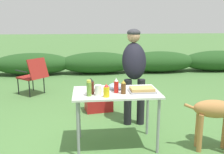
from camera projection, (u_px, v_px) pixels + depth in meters
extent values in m
plane|color=#4C7A3D|center=(116.00, 144.00, 3.36)|extent=(60.00, 60.00, 0.00)
ellipsoid|color=#234C1E|center=(33.00, 64.00, 7.68)|extent=(2.40, 0.90, 0.67)
ellipsoid|color=#234C1E|center=(98.00, 63.00, 7.89)|extent=(2.40, 0.90, 0.67)
ellipsoid|color=#234C1E|center=(159.00, 62.00, 8.10)|extent=(2.40, 0.90, 0.67)
ellipsoid|color=#234C1E|center=(217.00, 61.00, 8.31)|extent=(2.40, 0.90, 0.67)
cube|color=silver|center=(116.00, 92.00, 3.20)|extent=(1.10, 0.64, 0.02)
cylinder|color=gray|center=(78.00, 130.00, 2.97)|extent=(0.04, 0.04, 0.71)
cylinder|color=gray|center=(158.00, 126.00, 3.07)|extent=(0.04, 0.04, 0.71)
cylinder|color=gray|center=(79.00, 114.00, 3.49)|extent=(0.04, 0.04, 0.71)
cylinder|color=gray|center=(147.00, 111.00, 3.59)|extent=(0.04, 0.04, 0.71)
cube|color=#9E9EA3|center=(142.00, 91.00, 3.18)|extent=(0.34, 0.23, 0.02)
cube|color=tan|center=(142.00, 89.00, 3.18)|extent=(0.29, 0.20, 0.04)
cylinder|color=white|center=(99.00, 89.00, 3.24)|extent=(0.21, 0.21, 0.05)
ellipsoid|color=#99B2CC|center=(116.00, 86.00, 3.28)|extent=(0.19, 0.19, 0.09)
cylinder|color=white|center=(98.00, 90.00, 3.02)|extent=(0.08, 0.08, 0.13)
cylinder|color=brown|center=(123.00, 88.00, 3.09)|extent=(0.06, 0.06, 0.13)
cone|color=gold|center=(123.00, 82.00, 3.07)|extent=(0.05, 0.05, 0.04)
cylinder|color=red|center=(116.00, 87.00, 3.13)|extent=(0.06, 0.06, 0.15)
cone|color=white|center=(116.00, 80.00, 3.11)|extent=(0.05, 0.05, 0.04)
cylinder|color=yellow|center=(106.00, 92.00, 2.96)|extent=(0.07, 0.07, 0.12)
cone|color=red|center=(106.00, 85.00, 2.94)|extent=(0.06, 0.06, 0.03)
cylinder|color=#562314|center=(91.00, 88.00, 3.08)|extent=(0.08, 0.08, 0.16)
cone|color=black|center=(91.00, 80.00, 3.05)|extent=(0.07, 0.07, 0.04)
cylinder|color=olive|center=(89.00, 89.00, 2.99)|extent=(0.06, 0.06, 0.17)
cylinder|color=#D1CC47|center=(89.00, 81.00, 2.97)|extent=(0.05, 0.05, 0.03)
cylinder|color=black|center=(128.00, 102.00, 3.95)|extent=(0.12, 0.12, 0.74)
cylinder|color=black|center=(141.00, 102.00, 3.96)|extent=(0.12, 0.12, 0.74)
ellipsoid|color=black|center=(134.00, 61.00, 3.92)|extent=(0.41, 0.50, 0.65)
sphere|color=tan|center=(134.00, 36.00, 3.95)|extent=(0.20, 0.20, 0.20)
ellipsoid|color=#333338|center=(134.00, 33.00, 3.94)|extent=(0.21, 0.21, 0.12)
cylinder|color=#B27A42|center=(198.00, 128.00, 3.27)|extent=(0.06, 0.06, 0.50)
cylinder|color=#B27A42|center=(200.00, 133.00, 3.12)|extent=(0.06, 0.06, 0.50)
ellipsoid|color=#B27A42|center=(215.00, 109.00, 3.10)|extent=(0.56, 0.35, 0.23)
cylinder|color=#B27A42|center=(191.00, 107.00, 3.14)|extent=(0.17, 0.08, 0.09)
cube|color=maroon|center=(31.00, 77.00, 5.63)|extent=(0.65, 0.65, 0.03)
cube|color=maroon|center=(38.00, 69.00, 5.42)|extent=(0.42, 0.45, 0.44)
cylinder|color=black|center=(29.00, 89.00, 5.40)|extent=(0.02, 0.02, 0.38)
cylinder|color=black|center=(44.00, 85.00, 5.72)|extent=(0.02, 0.02, 0.38)
cylinder|color=black|center=(18.00, 86.00, 5.62)|extent=(0.02, 0.02, 0.38)
cylinder|color=black|center=(33.00, 83.00, 5.94)|extent=(0.02, 0.02, 0.38)
cylinder|color=black|center=(21.00, 71.00, 5.41)|extent=(0.33, 0.29, 0.02)
cylinder|color=black|center=(38.00, 68.00, 5.77)|extent=(0.33, 0.29, 0.02)
cube|color=#B21E1E|center=(99.00, 103.00, 4.61)|extent=(0.53, 0.39, 0.28)
cube|color=silver|center=(99.00, 94.00, 4.57)|extent=(0.53, 0.39, 0.06)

